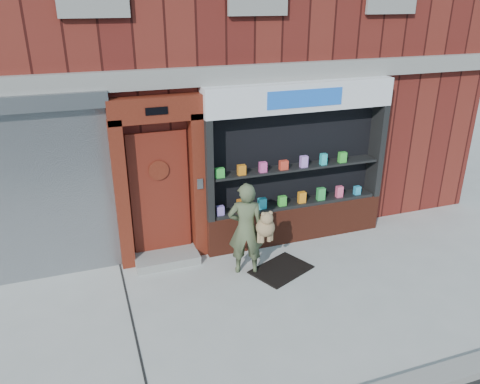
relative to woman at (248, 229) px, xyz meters
name	(u,v)px	position (x,y,z in m)	size (l,w,h in m)	color
ground	(239,309)	(-0.49, -0.95, -0.81)	(80.00, 80.00, 0.00)	#9E9E99
building	(152,12)	(-0.49, 5.04, 3.19)	(12.00, 8.16, 8.00)	#511612
shutter_bay	(11,183)	(-3.49, 0.97, 0.90)	(3.10, 0.30, 3.04)	gray
red_door_bay	(160,182)	(-1.24, 0.91, 0.64)	(1.52, 0.58, 2.90)	#4F170D
pharmacy_bay	(296,171)	(1.26, 0.86, 0.56)	(3.50, 0.41, 3.00)	#5F2416
woman	(248,229)	(0.00, 0.00, 0.00)	(0.78, 0.58, 1.61)	#495337
doormat	(281,270)	(0.55, -0.17, -0.80)	(0.98, 0.68, 0.02)	black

